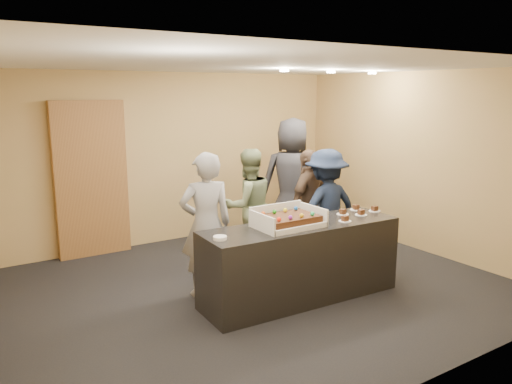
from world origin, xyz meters
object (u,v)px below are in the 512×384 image
Objects in this scene: person_server_grey at (206,225)px; person_sage_man at (248,206)px; person_brown_extra at (309,204)px; person_dark_suit at (292,181)px; sheet_cake at (288,218)px; plate_stack at (220,238)px; serving_counter at (301,262)px; storage_cabinet at (91,179)px; cake_box at (287,222)px; person_navy_man at (326,207)px.

person_server_grey is 1.07× the size of person_sage_man.
person_server_grey is 1.08× the size of person_brown_extra.
person_server_grey is at bearing 60.17° from person_dark_suit.
plate_stack is at bearing -178.71° from sheet_cake.
serving_counter is 3.42m from storage_cabinet.
cake_box is 5.20× the size of plate_stack.
person_dark_suit reaches higher than cake_box.
plate_stack is at bearing 23.02° from person_navy_man.
person_navy_man is at bearing 39.26° from serving_counter.
cake_box reaches higher than sheet_cake.
person_navy_man reaches higher than sheet_cake.
person_dark_suit is (1.44, 1.83, 0.06)m from cake_box.
person_dark_suit reaches higher than person_navy_man.
plate_stack is at bearing 70.41° from person_dark_suit.
sheet_cake is at bearing 146.80° from person_server_grey.
person_dark_suit reaches higher than serving_counter.
cake_box is 1.17× the size of sheet_cake.
person_dark_suit is (0.21, 0.69, 0.21)m from person_brown_extra.
person_server_grey reaches higher than person_brown_extra.
cake_box is at bearing 3.06° from plate_stack.
person_server_grey is at bearing 4.69° from person_navy_man.
sheet_cake is 2.35m from person_dark_suit.
cake_box is at bearing 89.00° from sheet_cake.
cake_box is 0.96m from person_server_grey.
person_brown_extra is 0.75m from person_dark_suit.
person_dark_suit is at bearing -127.49° from person_brown_extra.
serving_counter is 1.39× the size of person_server_grey.
person_navy_man is at bearing 67.69° from person_brown_extra.
person_dark_suit is at bearing 51.77° from cake_box.
storage_cabinet is at bearing -59.85° from person_server_grey.
person_sage_man is at bearing 51.50° from person_dark_suit.
person_server_grey is 1.91m from person_navy_man.
person_brown_extra is (0.01, 0.39, -0.02)m from person_navy_man.
sheet_cake is at bearing 83.76° from person_dark_suit.
person_brown_extra is at bearing -153.95° from person_server_grey.
person_navy_man is (2.11, 0.80, -0.10)m from plate_stack.
serving_counter is at bearing -0.00° from sheet_cake.
cake_box is at bearing 22.11° from person_brown_extra.
person_sage_man is at bearing 49.63° from plate_stack.
cake_box is at bearing -64.30° from storage_cabinet.
person_server_grey is 1.32m from person_sage_man.
sheet_cake is (-0.00, -0.03, 0.05)m from cake_box.
serving_counter is 0.58m from sheet_cake.
person_server_grey is at bearing 134.42° from sheet_cake.
serving_counter is 1.53m from person_sage_man.
serving_counter is 2.31m from person_dark_suit.
person_server_grey reaches higher than sheet_cake.
person_server_grey reaches higher than person_navy_man.
person_sage_man is (0.38, 1.47, -0.19)m from sheet_cake.
person_navy_man reaches higher than cake_box.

